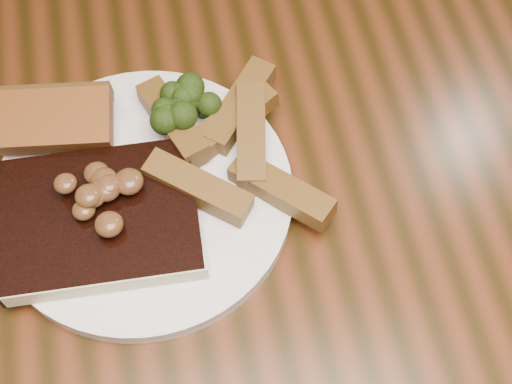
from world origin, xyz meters
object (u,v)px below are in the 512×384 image
dining_table (269,251)px  plate (144,196)px  garlic_bread (61,133)px  steak (100,219)px  potato_wedges (221,160)px

dining_table → plate: bearing=163.6°
dining_table → garlic_bread: bearing=149.3°
dining_table → plate: plate is taller
plate → steak: bearing=-147.3°
dining_table → potato_wedges: size_ratio=12.76×
steak → potato_wedges: bearing=21.4°
plate → potato_wedges: (0.07, 0.01, 0.02)m
dining_table → plate: 0.15m
plate → potato_wedges: 0.08m
garlic_bread → potato_wedges: (0.14, -0.06, 0.00)m
plate → dining_table: bearing=-16.4°
plate → steak: 0.05m
dining_table → potato_wedges: 0.13m
plate → potato_wedges: potato_wedges is taller
steak → garlic_bread: size_ratio=1.68×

